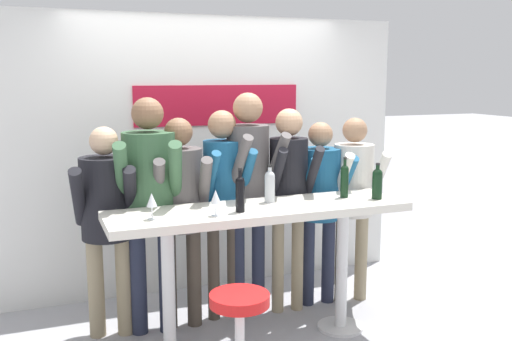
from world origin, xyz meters
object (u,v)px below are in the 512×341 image
at_px(person_center_right, 249,178).
at_px(tasting_table, 260,230).
at_px(person_center, 223,190).
at_px(person_right, 289,186).
at_px(wine_bottle_3, 345,179).
at_px(wine_glass_1, 152,201).
at_px(wine_bottle_1, 240,192).
at_px(person_far_left, 107,210).
at_px(wine_bottle_0, 270,185).
at_px(wine_glass_0, 216,198).
at_px(person_center_left, 180,200).
at_px(person_left, 150,191).
at_px(person_rightmost, 354,189).
at_px(person_far_right, 320,193).
at_px(wine_bottle_2, 377,182).
at_px(bar_stool, 240,329).

bearing_deg(person_center_right, tasting_table, -106.70).
xyz_separation_m(person_center, person_center_right, (0.22, -0.01, 0.08)).
distance_m(person_right, wine_bottle_3, 0.51).
bearing_deg(wine_glass_1, person_center_right, 33.91).
bearing_deg(wine_bottle_1, person_far_left, 142.63).
relative_size(person_center_right, wine_bottle_1, 5.98).
xyz_separation_m(person_right, wine_glass_1, (-1.23, -0.55, 0.09)).
height_order(wine_bottle_0, wine_glass_0, wine_bottle_0).
bearing_deg(person_center_right, person_center_left, 178.65).
relative_size(person_left, person_center_left, 1.09).
height_order(person_center_left, wine_bottle_0, person_center_left).
height_order(tasting_table, person_rightmost, person_rightmost).
bearing_deg(wine_bottle_3, person_right, 125.24).
relative_size(person_far_right, wine_bottle_2, 5.75).
distance_m(person_far_left, person_rightmost, 2.07).
bearing_deg(wine_bottle_0, wine_glass_0, -152.68).
relative_size(person_right, person_far_right, 1.08).
height_order(person_far_left, wine_glass_1, person_far_left).
xyz_separation_m(wine_bottle_0, wine_bottle_1, (-0.31, -0.21, 0.01)).
height_order(bar_stool, person_far_left, person_far_left).
height_order(bar_stool, wine_bottle_3, wine_bottle_3).
bearing_deg(wine_glass_0, person_rightmost, 23.21).
bearing_deg(tasting_table, wine_glass_0, -159.30).
bearing_deg(tasting_table, person_center_left, 133.85).
bearing_deg(wine_bottle_2, wine_bottle_0, 166.55).
bearing_deg(person_center_left, wine_bottle_0, -24.37).
bearing_deg(wine_glass_0, wine_bottle_3, 10.63).
bearing_deg(person_rightmost, person_center, -174.83).
relative_size(person_rightmost, wine_bottle_3, 5.18).
distance_m(person_center, wine_glass_1, 0.92).
relative_size(tasting_table, person_far_right, 1.39).
bearing_deg(wine_glass_0, person_center, 68.11).
relative_size(tasting_table, person_right, 1.29).
bearing_deg(person_far_left, tasting_table, -17.78).
relative_size(person_far_left, person_rightmost, 0.99).
height_order(person_left, wine_bottle_0, person_left).
bearing_deg(tasting_table, wine_bottle_1, -153.46).
bearing_deg(person_center_left, wine_bottle_3, -11.62).
bearing_deg(wine_bottle_2, person_center_left, 157.92).
xyz_separation_m(person_left, wine_bottle_1, (0.51, -0.56, 0.06)).
bearing_deg(wine_glass_1, wine_glass_0, -8.42).
height_order(person_left, person_rightmost, person_left).
distance_m(wine_glass_0, wine_glass_1, 0.42).
distance_m(person_far_left, wine_bottle_1, 1.06).
height_order(person_center_right, person_far_right, person_center_right).
bearing_deg(wine_bottle_0, person_far_left, 159.60).
height_order(person_right, person_rightmost, person_right).
distance_m(person_center_left, wine_bottle_0, 0.71).
bearing_deg(person_far_left, wine_glass_1, -60.43).
relative_size(person_rightmost, wine_glass_0, 9.14).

